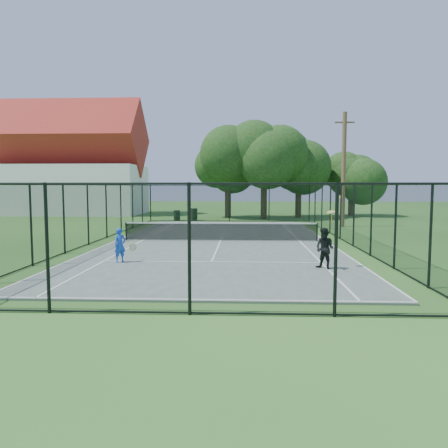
{
  "coord_description": "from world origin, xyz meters",
  "views": [
    {
      "loc": [
        1.22,
        -22.63,
        2.92
      ],
      "look_at": [
        0.31,
        -3.0,
        1.2
      ],
      "focal_mm": 35.0,
      "sensor_mm": 36.0,
      "label": 1
    }
  ],
  "objects_px": {
    "tennis_net": "(221,231)",
    "trash_bin_right": "(194,214)",
    "trash_bin_left": "(177,215)",
    "utility_pole": "(344,169)",
    "player_blue": "(120,245)",
    "player_black": "(325,248)"
  },
  "relations": [
    {
      "from": "tennis_net",
      "to": "player_black",
      "type": "relative_size",
      "value": 4.05
    },
    {
      "from": "trash_bin_left",
      "to": "trash_bin_right",
      "type": "bearing_deg",
      "value": 10.33
    },
    {
      "from": "trash_bin_right",
      "to": "utility_pole",
      "type": "relative_size",
      "value": 0.13
    },
    {
      "from": "trash_bin_left",
      "to": "utility_pole",
      "type": "height_order",
      "value": "utility_pole"
    },
    {
      "from": "tennis_net",
      "to": "utility_pole",
      "type": "distance_m",
      "value": 12.74
    },
    {
      "from": "player_black",
      "to": "tennis_net",
      "type": "bearing_deg",
      "value": 117.69
    },
    {
      "from": "trash_bin_left",
      "to": "player_blue",
      "type": "xyz_separation_m",
      "value": [
        1.04,
        -20.51,
        0.26
      ]
    },
    {
      "from": "tennis_net",
      "to": "trash_bin_right",
      "type": "bearing_deg",
      "value": 102.04
    },
    {
      "from": "utility_pole",
      "to": "player_blue",
      "type": "height_order",
      "value": "utility_pole"
    },
    {
      "from": "tennis_net",
      "to": "trash_bin_left",
      "type": "relative_size",
      "value": 11.72
    },
    {
      "from": "utility_pole",
      "to": "player_black",
      "type": "xyz_separation_m",
      "value": [
        -4.29,
        -16.63,
        -3.34
      ]
    },
    {
      "from": "tennis_net",
      "to": "trash_bin_right",
      "type": "height_order",
      "value": "trash_bin_right"
    },
    {
      "from": "trash_bin_right",
      "to": "trash_bin_left",
      "type": "bearing_deg",
      "value": -169.67
    },
    {
      "from": "trash_bin_right",
      "to": "utility_pole",
      "type": "xyz_separation_m",
      "value": [
        11.31,
        -5.16,
        3.61
      ]
    },
    {
      "from": "player_black",
      "to": "trash_bin_left",
      "type": "bearing_deg",
      "value": 111.47
    },
    {
      "from": "trash_bin_left",
      "to": "player_black",
      "type": "relative_size",
      "value": 0.35
    },
    {
      "from": "tennis_net",
      "to": "trash_bin_right",
      "type": "distance_m",
      "value": 14.48
    },
    {
      "from": "utility_pole",
      "to": "player_blue",
      "type": "bearing_deg",
      "value": -126.89
    },
    {
      "from": "player_blue",
      "to": "utility_pole",
      "type": "bearing_deg",
      "value": 53.11
    },
    {
      "from": "trash_bin_left",
      "to": "trash_bin_right",
      "type": "xyz_separation_m",
      "value": [
        1.44,
        0.26,
        0.08
      ]
    },
    {
      "from": "trash_bin_right",
      "to": "utility_pole",
      "type": "height_order",
      "value": "utility_pole"
    },
    {
      "from": "tennis_net",
      "to": "trash_bin_right",
      "type": "relative_size",
      "value": 9.9
    }
  ]
}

